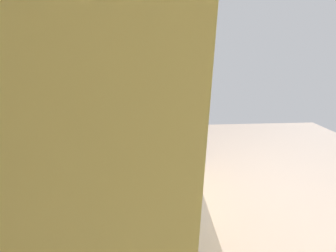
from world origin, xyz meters
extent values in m
plane|color=gray|center=(0.00, 0.00, 0.00)|extent=(6.16, 6.16, 0.00)
cube|color=beige|center=(0.00, 1.61, 1.40)|extent=(3.97, 0.12, 2.81)
cube|color=#E1C16B|center=(-0.36, 1.26, 0.44)|extent=(3.08, 0.58, 0.88)
cube|color=#BCAC9D|center=(-0.36, 1.26, 0.89)|extent=(3.11, 0.61, 0.02)
cube|color=#332819|center=(-0.58, 0.96, 0.44)|extent=(0.01, 0.01, 0.81)
cube|color=#332819|center=(-0.14, 0.96, 0.44)|extent=(0.01, 0.01, 0.81)
cube|color=#332819|center=(0.30, 0.96, 0.44)|extent=(0.01, 0.01, 0.81)
cube|color=#332819|center=(0.74, 0.96, 0.44)|extent=(0.01, 0.01, 0.81)
cube|color=#D9C568|center=(-0.36, 1.37, 1.85)|extent=(2.14, 0.35, 0.69)
cube|color=#B7BABF|center=(1.50, 1.21, 0.45)|extent=(0.62, 0.68, 0.90)
cube|color=black|center=(1.50, 0.86, 0.40)|extent=(0.49, 0.01, 0.49)
cube|color=black|center=(1.50, 1.21, 0.91)|extent=(0.59, 0.64, 0.02)
cube|color=#B7BABF|center=(1.50, 1.53, 0.99)|extent=(0.59, 0.04, 0.18)
cylinder|color=#38383D|center=(1.36, 1.09, 0.92)|extent=(0.11, 0.11, 0.01)
cylinder|color=#38383D|center=(1.64, 1.09, 0.92)|extent=(0.11, 0.11, 0.01)
cylinder|color=#38383D|center=(1.36, 1.33, 0.92)|extent=(0.11, 0.11, 0.01)
cylinder|color=#38383D|center=(1.64, 1.33, 0.92)|extent=(0.11, 0.11, 0.01)
cube|color=#B7BABF|center=(-0.09, 1.28, 1.06)|extent=(0.53, 0.37, 0.32)
cube|color=black|center=(-0.13, 1.09, 1.06)|extent=(0.33, 0.01, 0.23)
cube|color=#2D2D33|center=(0.12, 1.09, 1.06)|extent=(0.10, 0.01, 0.23)
cylinder|color=#4C8CBF|center=(-0.76, 1.14, 0.93)|extent=(0.19, 0.19, 0.07)
cylinder|color=#4F83B0|center=(-0.76, 1.14, 0.95)|extent=(0.16, 0.16, 0.03)
camera|label=1|loc=(-1.62, 1.25, 1.78)|focal=20.13mm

